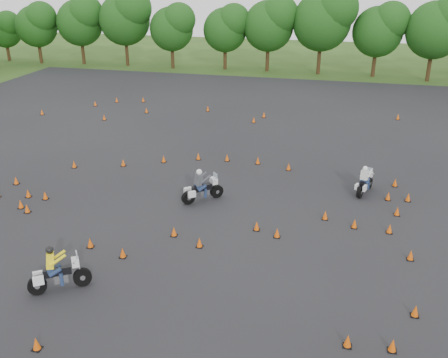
% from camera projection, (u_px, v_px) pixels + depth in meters
% --- Properties ---
extents(ground, '(140.00, 140.00, 0.00)m').
position_uv_depth(ground, '(204.00, 234.00, 23.96)').
color(ground, '#2D5119').
rests_on(ground, ground).
extents(asphalt_pad, '(62.00, 62.00, 0.00)m').
position_uv_depth(asphalt_pad, '(232.00, 185.00, 29.32)').
color(asphalt_pad, black).
rests_on(asphalt_pad, ground).
extents(treeline, '(87.11, 32.25, 10.46)m').
position_uv_depth(treeline, '(305.00, 40.00, 52.85)').
color(treeline, '#194513').
rests_on(treeline, ground).
extents(traffic_cones, '(36.67, 33.28, 0.45)m').
position_uv_depth(traffic_cones, '(233.00, 182.00, 29.10)').
color(traffic_cones, '#E05409').
rests_on(traffic_cones, asphalt_pad).
extents(rider_grey, '(2.33, 2.24, 1.91)m').
position_uv_depth(rider_grey, '(202.00, 185.00, 26.96)').
color(rider_grey, '#3F4046').
rests_on(rider_grey, ground).
extents(rider_yellow, '(2.45, 1.98, 1.89)m').
position_uv_depth(rider_yellow, '(58.00, 270.00, 19.41)').
color(rider_yellow, yellow).
rests_on(rider_yellow, ground).
extents(rider_white, '(1.38, 2.27, 1.68)m').
position_uv_depth(rider_white, '(366.00, 179.00, 27.93)').
color(rider_white, silver).
rests_on(rider_white, ground).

